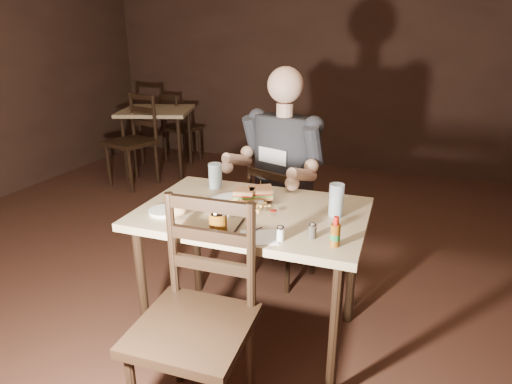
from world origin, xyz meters
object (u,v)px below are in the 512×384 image
(chair_near, at_px, (192,328))
(hot_sauce, at_px, (335,231))
(syrup_dispenser, at_px, (218,221))
(bg_table, at_px, (157,117))
(glass_left, at_px, (215,176))
(main_table, at_px, (253,225))
(chair_far, at_px, (283,223))
(diner, at_px, (280,150))
(bg_chair_far, at_px, (181,128))
(bg_chair_near, at_px, (130,142))
(glass_right, at_px, (336,200))
(side_plate, at_px, (165,212))
(dinner_plate, at_px, (236,204))

(chair_near, xyz_separation_m, hot_sauce, (0.49, 0.39, 0.34))
(hot_sauce, distance_m, syrup_dispenser, 0.52)
(bg_table, bearing_deg, glass_left, -50.12)
(main_table, xyz_separation_m, syrup_dispenser, (-0.05, -0.30, 0.14))
(chair_far, xyz_separation_m, diner, (-0.02, -0.05, 0.52))
(bg_chair_far, height_order, syrup_dispenser, syrup_dispenser)
(chair_near, bearing_deg, chair_far, 88.07)
(bg_chair_near, distance_m, diner, 2.56)
(syrup_dispenser, bearing_deg, chair_far, 87.60)
(bg_table, distance_m, bg_chair_far, 0.60)
(chair_near, xyz_separation_m, glass_right, (0.43, 0.71, 0.36))
(glass_left, xyz_separation_m, syrup_dispenser, (0.27, -0.54, -0.02))
(bg_table, relative_size, glass_right, 6.16)
(main_table, relative_size, side_plate, 7.46)
(diner, bearing_deg, bg_chair_near, 166.66)
(diner, relative_size, glass_right, 6.14)
(bg_table, distance_m, syrup_dispenser, 3.52)
(hot_sauce, height_order, syrup_dispenser, hot_sauce)
(bg_chair_far, distance_m, side_plate, 3.71)
(chair_near, bearing_deg, bg_chair_far, 118.00)
(glass_left, xyz_separation_m, side_plate, (-0.07, -0.43, -0.07))
(bg_chair_far, relative_size, glass_right, 5.34)
(chair_far, xyz_separation_m, glass_right, (0.45, -0.59, 0.44))
(diner, relative_size, glass_left, 6.97)
(bg_chair_far, bearing_deg, chair_far, 153.45)
(chair_near, bearing_deg, syrup_dispenser, 92.83)
(main_table, relative_size, chair_near, 1.18)
(diner, bearing_deg, glass_right, -31.12)
(main_table, height_order, bg_chair_far, bg_chair_far)
(chair_near, xyz_separation_m, bg_chair_far, (-2.18, 3.67, -0.05))
(bg_table, relative_size, syrup_dispenser, 9.09)
(glass_left, bearing_deg, glass_right, -12.55)
(main_table, distance_m, chair_far, 0.72)
(bg_chair_far, xyz_separation_m, hot_sauce, (2.67, -3.28, 0.40))
(dinner_plate, xyz_separation_m, side_plate, (-0.30, -0.21, -0.00))
(main_table, relative_size, chair_far, 1.42)
(diner, height_order, syrup_dispenser, diner)
(glass_left, relative_size, hot_sauce, 1.09)
(chair_far, bearing_deg, glass_right, 145.41)
(bg_table, height_order, chair_far, chair_far)
(syrup_dispenser, bearing_deg, bg_table, 126.12)
(side_plate, bearing_deg, hot_sauce, -3.42)
(chair_near, height_order, syrup_dispenser, chair_near)
(chair_far, height_order, glass_left, glass_left)
(chair_near, relative_size, glass_left, 6.79)
(main_table, distance_m, bg_chair_near, 2.94)
(chair_far, height_order, dinner_plate, chair_far)
(chair_far, bearing_deg, dinner_plate, 102.43)
(chair_far, distance_m, chair_near, 1.30)
(chair_near, distance_m, glass_right, 0.90)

